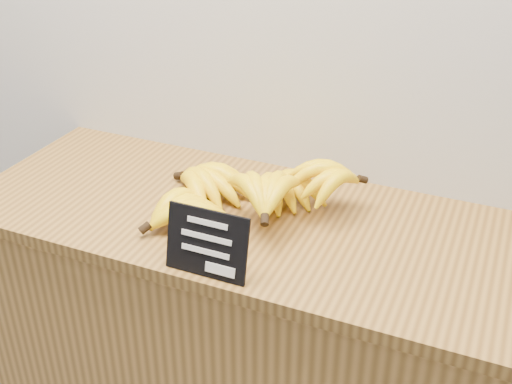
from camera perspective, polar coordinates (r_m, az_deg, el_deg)
The scene contains 4 objects.
counter at distance 1.73m, azimuth 0.68°, elevation -15.92°, with size 1.37×0.50×0.90m, color #A97936.
counter_top at distance 1.44m, azimuth 0.79°, elevation -2.75°, with size 1.39×0.54×0.03m, color olive.
chalkboard_sign at distance 1.23m, azimuth -4.41°, elevation -4.58°, with size 0.17×0.01×0.13m, color black.
banana_pile at distance 1.44m, azimuth -0.70°, elevation 0.30°, with size 0.49×0.37×0.12m.
Camera 1 is at (0.27, 1.62, 1.68)m, focal length 45.00 mm.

